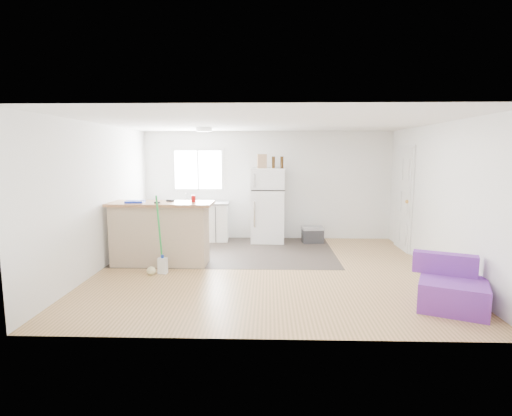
{
  "coord_description": "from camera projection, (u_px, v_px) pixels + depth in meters",
  "views": [
    {
      "loc": [
        0.02,
        -6.42,
        1.92
      ],
      "look_at": [
        -0.2,
        0.7,
        0.94
      ],
      "focal_mm": 28.0,
      "sensor_mm": 36.0,
      "label": 1
    }
  ],
  "objects": [
    {
      "name": "interior_door",
      "position": [
        404.0,
        199.0,
        7.94
      ],
      "size": [
        0.11,
        0.92,
        2.1
      ],
      "color": "white",
      "rests_on": "right_wall"
    },
    {
      "name": "bottle_right",
      "position": [
        282.0,
        162.0,
        8.52
      ],
      "size": [
        0.08,
        0.08,
        0.25
      ],
      "primitive_type": "cylinder",
      "rotation": [
        0.0,
        0.0,
        0.15
      ],
      "color": "#38210A",
      "rests_on": "refrigerator"
    },
    {
      "name": "room",
      "position": [
        267.0,
        198.0,
        6.46
      ],
      "size": [
        5.51,
        5.01,
        2.41
      ],
      "color": "olive",
      "rests_on": "ground"
    },
    {
      "name": "refrigerator",
      "position": [
        268.0,
        205.0,
        8.64
      ],
      "size": [
        0.73,
        0.69,
        1.6
      ],
      "rotation": [
        0.0,
        0.0,
        -0.04
      ],
      "color": "white",
      "rests_on": "floor"
    },
    {
      "name": "ceiling_fixture",
      "position": [
        204.0,
        130.0,
        7.53
      ],
      "size": [
        0.3,
        0.3,
        0.07
      ],
      "primitive_type": "cylinder",
      "color": "white",
      "rests_on": "ceiling"
    },
    {
      "name": "cooler",
      "position": [
        313.0,
        235.0,
        8.6
      ],
      "size": [
        0.49,
        0.36,
        0.35
      ],
      "rotation": [
        0.0,
        0.0,
        0.12
      ],
      "color": "#2E2F31",
      "rests_on": "floor"
    },
    {
      "name": "cleaner_jug",
      "position": [
        163.0,
        265.0,
        6.4
      ],
      "size": [
        0.15,
        0.12,
        0.31
      ],
      "rotation": [
        0.0,
        0.0,
        -0.12
      ],
      "color": "white",
      "rests_on": "floor"
    },
    {
      "name": "vinyl_zone",
      "position": [
        230.0,
        251.0,
        7.88
      ],
      "size": [
        4.05,
        2.5,
        0.0
      ],
      "primitive_type": "cube",
      "color": "#312925",
      "rests_on": "floor"
    },
    {
      "name": "mop",
      "position": [
        154.0,
        260.0,
        6.36
      ],
      "size": [
        0.22,
        0.36,
        1.28
      ],
      "rotation": [
        0.0,
        0.0,
        0.05
      ],
      "color": "green",
      "rests_on": "floor"
    },
    {
      "name": "window",
      "position": [
        198.0,
        170.0,
        8.92
      ],
      "size": [
        1.18,
        0.06,
        0.98
      ],
      "color": "white",
      "rests_on": "back_wall"
    },
    {
      "name": "kitchen_cabinets",
      "position": [
        186.0,
        221.0,
        8.8
      ],
      "size": [
        1.94,
        0.69,
        1.12
      ],
      "rotation": [
        0.0,
        0.0,
        0.05
      ],
      "color": "white",
      "rests_on": "floor"
    },
    {
      "name": "bottle_left",
      "position": [
        273.0,
        162.0,
        8.45
      ],
      "size": [
        0.09,
        0.09,
        0.25
      ],
      "primitive_type": "cylinder",
      "rotation": [
        0.0,
        0.0,
        -0.26
      ],
      "color": "#38210A",
      "rests_on": "refrigerator"
    },
    {
      "name": "peninsula",
      "position": [
        161.0,
        233.0,
        6.91
      ],
      "size": [
        1.78,
        0.7,
        1.09
      ],
      "rotation": [
        0.0,
        0.0,
        -0.01
      ],
      "color": "#CDB294",
      "rests_on": "floor"
    },
    {
      "name": "purple_seat",
      "position": [
        451.0,
        289.0,
        4.98
      ],
      "size": [
        1.0,
        1.0,
        0.64
      ],
      "rotation": [
        0.0,
        0.0,
        -0.42
      ],
      "color": "#6D309E",
      "rests_on": "floor"
    },
    {
      "name": "tool_b",
      "position": [
        157.0,
        203.0,
        6.68
      ],
      "size": [
        0.11,
        0.06,
        0.03
      ],
      "primitive_type": "cube",
      "rotation": [
        0.0,
        0.0,
        0.23
      ],
      "color": "black",
      "rests_on": "peninsula"
    },
    {
      "name": "tool_a",
      "position": [
        170.0,
        201.0,
        6.94
      ],
      "size": [
        0.15,
        0.09,
        0.03
      ],
      "primitive_type": "cube",
      "rotation": [
        0.0,
        0.0,
        -0.32
      ],
      "color": "black",
      "rests_on": "peninsula"
    },
    {
      "name": "blue_tray",
      "position": [
        135.0,
        202.0,
        6.76
      ],
      "size": [
        0.31,
        0.23,
        0.04
      ],
      "primitive_type": "cube",
      "rotation": [
        0.0,
        0.0,
        0.05
      ],
      "color": "#152CC6",
      "rests_on": "peninsula"
    },
    {
      "name": "red_cup",
      "position": [
        193.0,
        199.0,
        6.84
      ],
      "size": [
        0.08,
        0.08,
        0.12
      ],
      "primitive_type": "cylinder",
      "rotation": [
        0.0,
        0.0,
        0.01
      ],
      "color": "#BA0B0C",
      "rests_on": "peninsula"
    },
    {
      "name": "cardboard_box",
      "position": [
        262.0,
        161.0,
        8.46
      ],
      "size": [
        0.21,
        0.12,
        0.3
      ],
      "primitive_type": "cube",
      "rotation": [
        0.0,
        0.0,
        0.13
      ],
      "color": "#A27F5C",
      "rests_on": "refrigerator"
    }
  ]
}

